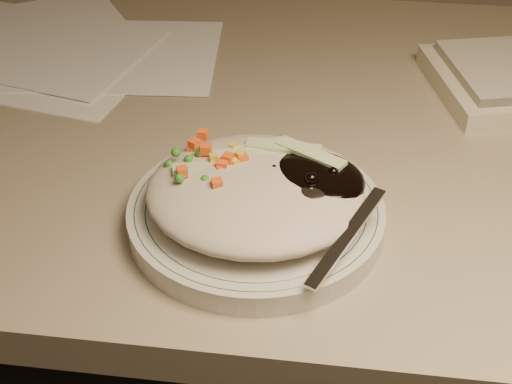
# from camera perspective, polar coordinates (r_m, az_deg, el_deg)

# --- Properties ---
(desk) EXTENTS (1.40, 0.70, 0.74)m
(desk) POSITION_cam_1_polar(r_m,az_deg,el_deg) (0.93, 6.51, -4.74)
(desk) COLOR gray
(desk) RESTS_ON ground
(plate) EXTENTS (0.23, 0.23, 0.02)m
(plate) POSITION_cam_1_polar(r_m,az_deg,el_deg) (0.64, 0.00, -1.85)
(plate) COLOR beige
(plate) RESTS_ON desk
(plate_rim) EXTENTS (0.22, 0.22, 0.00)m
(plate_rim) POSITION_cam_1_polar(r_m,az_deg,el_deg) (0.64, 0.00, -1.15)
(plate_rim) COLOR #144723
(plate_rim) RESTS_ON plate
(meal) EXTENTS (0.21, 0.19, 0.05)m
(meal) POSITION_cam_1_polar(r_m,az_deg,el_deg) (0.62, 0.38, 0.34)
(meal) COLOR beige
(meal) RESTS_ON plate
(papers) EXTENTS (0.48, 0.37, 0.00)m
(papers) POSITION_cam_1_polar(r_m,az_deg,el_deg) (0.99, -16.52, 10.95)
(papers) COLOR white
(papers) RESTS_ON desk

